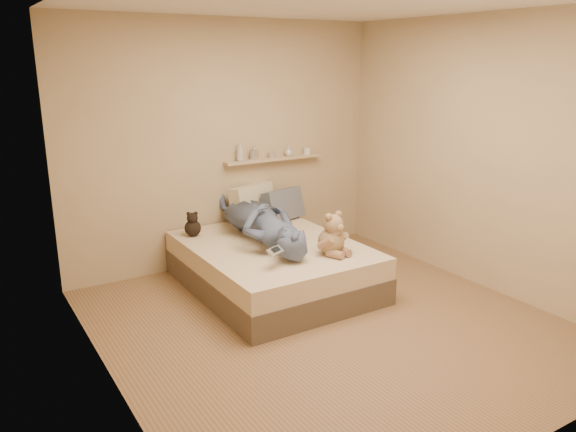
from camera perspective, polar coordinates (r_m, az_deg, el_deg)
room at (r=4.47m, az=4.41°, el=4.26°), size 3.80×3.80×3.80m
bed at (r=5.52m, az=-1.54°, el=-5.10°), size 1.50×1.90×0.45m
game_console at (r=4.78m, az=-1.30°, el=-3.54°), size 0.19×0.14×0.06m
teddy_bear at (r=5.13m, az=4.56°, el=-2.13°), size 0.33×0.33×0.41m
dark_plush at (r=5.74m, az=-9.66°, el=-0.96°), size 0.17×0.17×0.26m
pillow_cream at (r=6.19m, az=-3.62°, el=1.32°), size 0.59×0.39×0.42m
pillow_grey at (r=6.23m, az=-0.47°, el=1.16°), size 0.54×0.34×0.36m
person at (r=5.52m, az=-2.76°, el=-0.51°), size 0.78×1.69×0.39m
wall_shelf at (r=6.32m, az=-1.45°, el=5.81°), size 1.20×0.12×0.03m
shelf_bottles at (r=6.26m, az=-2.19°, el=6.51°), size 0.96×0.11×0.20m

